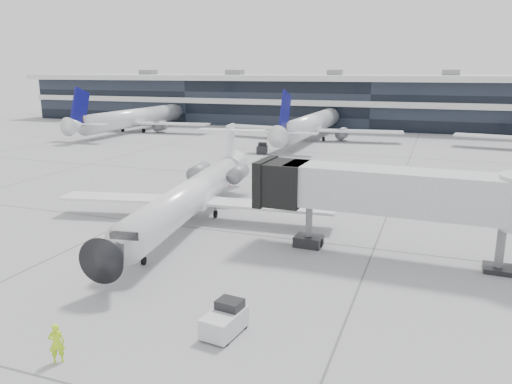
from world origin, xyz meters
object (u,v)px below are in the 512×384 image
at_px(ramp_worker, 57,343).
at_px(jet_bridge, 415,194).
at_px(regional_jet, 194,193).
at_px(baggage_tug, 225,320).

bearing_deg(ramp_worker, jet_bridge, -163.57).
relative_size(regional_jet, baggage_tug, 11.54).
relative_size(jet_bridge, baggage_tug, 7.55).
xyz_separation_m(jet_bridge, ramp_worker, (-13.42, -17.63, -3.60)).
xyz_separation_m(regional_jet, ramp_worker, (4.03, -20.78, -1.42)).
distance_m(regional_jet, jet_bridge, 17.87).
distance_m(regional_jet, baggage_tug, 18.91).
height_order(regional_jet, jet_bridge, regional_jet).
distance_m(ramp_worker, baggage_tug, 7.43).
distance_m(jet_bridge, ramp_worker, 22.44).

